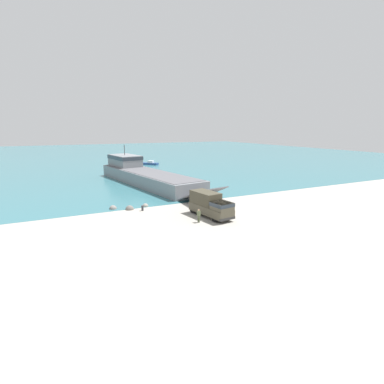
{
  "coord_description": "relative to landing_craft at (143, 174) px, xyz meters",
  "views": [
    {
      "loc": [
        -20.65,
        -34.17,
        11.53
      ],
      "look_at": [
        -1.84,
        4.22,
        2.3
      ],
      "focal_mm": 28.0,
      "sensor_mm": 36.0,
      "label": 1
    }
  ],
  "objects": [
    {
      "name": "ground_plane",
      "position": [
        2.29,
        -27.34,
        -1.87
      ],
      "size": [
        240.0,
        240.0,
        0.0
      ],
      "primitive_type": "plane",
      "color": "#9E998E"
    },
    {
      "name": "water_surface",
      "position": [
        2.29,
        69.76,
        -1.87
      ],
      "size": [
        240.0,
        180.0,
        0.01
      ],
      "primitive_type": "cube",
      "color": "#336B75",
      "rests_on": "ground_plane"
    },
    {
      "name": "landing_craft",
      "position": [
        0.0,
        0.0,
        0.0
      ],
      "size": [
        12.64,
        38.76,
        7.59
      ],
      "rotation": [
        0.0,
        0.0,
        0.16
      ],
      "color": "gray",
      "rests_on": "ground_plane"
    },
    {
      "name": "military_truck",
      "position": [
        0.55,
        -28.39,
        -0.26
      ],
      "size": [
        3.34,
        7.19,
        3.17
      ],
      "rotation": [
        0.0,
        0.0,
        -1.43
      ],
      "color": "#4C4738",
      "rests_on": "ground_plane"
    },
    {
      "name": "soldier_on_ramp",
      "position": [
        -1.98,
        -29.97,
        -0.9
      ],
      "size": [
        0.38,
        0.5,
        1.69
      ],
      "rotation": [
        0.0,
        0.0,
        0.37
      ],
      "color": "#566042",
      "rests_on": "ground_plane"
    },
    {
      "name": "moored_boat_a",
      "position": [
        11.23,
        29.3,
        -1.43
      ],
      "size": [
        5.28,
        5.13,
        1.32
      ],
      "rotation": [
        0.0,
        0.0,
        0.81
      ],
      "color": "navy",
      "rests_on": "ground_plane"
    },
    {
      "name": "mooring_bollard",
      "position": [
        -6.68,
        -21.73,
        -1.43
      ],
      "size": [
        0.36,
        0.36,
        0.81
      ],
      "color": "#333338",
      "rests_on": "ground_plane"
    },
    {
      "name": "shoreline_rock_a",
      "position": [
        -10.23,
        -18.9,
        -1.87
      ],
      "size": [
        1.06,
        1.06,
        1.06
      ],
      "primitive_type": "sphere",
      "color": "gray",
      "rests_on": "ground_plane"
    },
    {
      "name": "shoreline_rock_b",
      "position": [
        -5.57,
        -19.58,
        -1.87
      ],
      "size": [
        0.88,
        0.88,
        0.88
      ],
      "primitive_type": "sphere",
      "color": "gray",
      "rests_on": "ground_plane"
    },
    {
      "name": "shoreline_rock_c",
      "position": [
        -8.17,
        -20.31,
        -1.87
      ],
      "size": [
        1.2,
        1.2,
        1.2
      ],
      "primitive_type": "sphere",
      "color": "#66605B",
      "rests_on": "ground_plane"
    }
  ]
}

